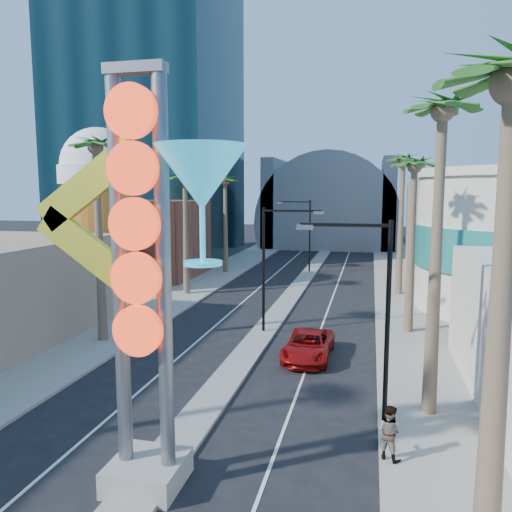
{
  "coord_description": "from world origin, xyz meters",
  "views": [
    {
      "loc": [
        6.51,
        -10.26,
        9.04
      ],
      "look_at": [
        -0.48,
        19.96,
        4.95
      ],
      "focal_mm": 35.0,
      "sensor_mm": 36.0,
      "label": 1
    }
  ],
  "objects": [
    {
      "name": "sidewalk_east",
      "position": [
        9.5,
        35.0,
        0.07
      ],
      "size": [
        5.0,
        100.0,
        0.15
      ],
      "primitive_type": "cube",
      "color": "gray",
      "rests_on": "ground"
    },
    {
      "name": "palm_3",
      "position": [
        -9.0,
        42.0,
        9.48
      ],
      "size": [
        2.4,
        2.4,
        11.2
      ],
      "color": "brown",
      "rests_on": "ground"
    },
    {
      "name": "pedestrian_a",
      "position": [
        11.47,
        9.3,
        0.98
      ],
      "size": [
        0.66,
        0.48,
        1.66
      ],
      "primitive_type": "imported",
      "rotation": [
        0.0,
        0.0,
        3.0
      ],
      "color": "gray",
      "rests_on": "sidewalk_east"
    },
    {
      "name": "streetlight_1",
      "position": [
        -0.55,
        44.0,
        4.88
      ],
      "size": [
        3.79,
        0.25,
        8.0
      ],
      "color": "black",
      "rests_on": "ground"
    },
    {
      "name": "palm_2",
      "position": [
        -9.0,
        30.0,
        9.48
      ],
      "size": [
        2.4,
        2.4,
        11.2
      ],
      "color": "brown",
      "rests_on": "ground"
    },
    {
      "name": "palm_5",
      "position": [
        9.0,
        10.0,
        11.27
      ],
      "size": [
        2.4,
        2.4,
        13.2
      ],
      "color": "brown",
      "rests_on": "ground"
    },
    {
      "name": "red_pickup",
      "position": [
        3.39,
        15.77,
        0.73
      ],
      "size": [
        2.54,
        5.29,
        1.45
      ],
      "primitive_type": "imported",
      "rotation": [
        0.0,
        0.0,
        -0.03
      ],
      "color": "maroon",
      "rests_on": "ground"
    },
    {
      "name": "streetlight_2",
      "position": [
        6.72,
        8.0,
        4.83
      ],
      "size": [
        3.45,
        0.25,
        8.0
      ],
      "color": "black",
      "rests_on": "ground"
    },
    {
      "name": "brick_filler_west",
      "position": [
        -16.0,
        38.0,
        4.0
      ],
      "size": [
        10.0,
        10.0,
        8.0
      ],
      "primitive_type": "cube",
      "color": "brown",
      "rests_on": "ground"
    },
    {
      "name": "palm_7",
      "position": [
        9.0,
        34.0,
        10.82
      ],
      "size": [
        2.4,
        2.4,
        12.7
      ],
      "color": "brown",
      "rests_on": "ground"
    },
    {
      "name": "palm_1",
      "position": [
        -9.0,
        16.0,
        10.82
      ],
      "size": [
        2.4,
        2.4,
        12.7
      ],
      "color": "brown",
      "rests_on": "ground"
    },
    {
      "name": "palm_6",
      "position": [
        9.0,
        22.0,
        9.93
      ],
      "size": [
        2.4,
        2.4,
        11.7
      ],
      "color": "brown",
      "rests_on": "ground"
    },
    {
      "name": "streetlight_0",
      "position": [
        0.55,
        20.0,
        4.88
      ],
      "size": [
        3.79,
        0.25,
        8.0
      ],
      "color": "black",
      "rests_on": "ground"
    },
    {
      "name": "pedestrian_b",
      "position": [
        7.3,
        5.98,
        1.07
      ],
      "size": [
        1.13,
        1.06,
        1.84
      ],
      "primitive_type": "imported",
      "rotation": [
        0.0,
        0.0,
        2.6
      ],
      "color": "gray",
      "rests_on": "sidewalk_east"
    },
    {
      "name": "filler_east",
      "position": [
        16.0,
        48.0,
        5.0
      ],
      "size": [
        10.0,
        20.0,
        10.0
      ],
      "primitive_type": "cube",
      "color": "#9E7E65",
      "rests_on": "ground"
    },
    {
      "name": "neon_sign",
      "position": [
        0.82,
        2.96,
        7.31
      ],
      "size": [
        6.53,
        2.6,
        12.55
      ],
      "color": "gray",
      "rests_on": "ground"
    },
    {
      "name": "canopy",
      "position": [
        0.0,
        72.0,
        4.31
      ],
      "size": [
        22.0,
        16.0,
        22.0
      ],
      "color": "slate",
      "rests_on": "ground"
    },
    {
      "name": "median",
      "position": [
        0.0,
        38.0,
        0.07
      ],
      "size": [
        1.6,
        84.0,
        0.15
      ],
      "primitive_type": "cube",
      "color": "gray",
      "rests_on": "ground"
    },
    {
      "name": "sidewalk_west",
      "position": [
        -9.5,
        35.0,
        0.07
      ],
      "size": [
        5.0,
        100.0,
        0.15
      ],
      "primitive_type": "cube",
      "color": "gray",
      "rests_on": "ground"
    },
    {
      "name": "beer_mug",
      "position": [
        -17.0,
        30.0,
        7.84
      ],
      "size": [
        7.0,
        7.0,
        14.5
      ],
      "color": "#C27219",
      "rests_on": "ground"
    },
    {
      "name": "hotel_tower",
      "position": [
        -22.0,
        52.0,
        25.0
      ],
      "size": [
        20.0,
        20.0,
        50.0
      ],
      "primitive_type": "cube",
      "color": "black",
      "rests_on": "ground"
    }
  ]
}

